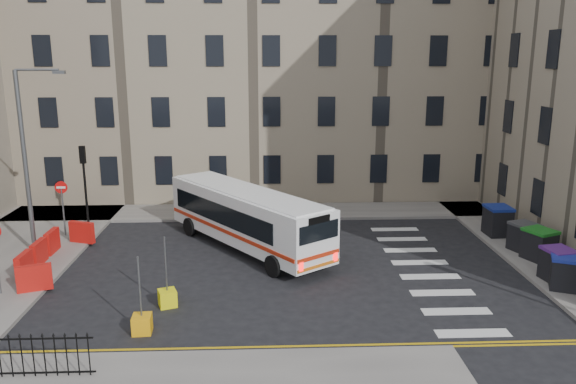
{
  "coord_description": "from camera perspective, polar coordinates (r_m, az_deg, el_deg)",
  "views": [
    {
      "loc": [
        -2.62,
        -22.24,
        8.68
      ],
      "look_at": [
        -1.67,
        1.24,
        3.0
      ],
      "focal_mm": 35.0,
      "sensor_mm": 36.0,
      "label": 1
    }
  ],
  "objects": [
    {
      "name": "ground",
      "position": [
        24.02,
        4.15,
        -7.64
      ],
      "size": [
        120.0,
        120.0,
        0.0
      ],
      "primitive_type": "plane",
      "color": "black",
      "rests_on": "ground"
    },
    {
      "name": "pavement_north",
      "position": [
        32.2,
        -8.26,
        -2.06
      ],
      "size": [
        36.0,
        3.2,
        0.15
      ],
      "primitive_type": "cube",
      "color": "slate",
      "rests_on": "ground"
    },
    {
      "name": "pavement_east",
      "position": [
        29.96,
        20.67,
        -4.01
      ],
      "size": [
        2.4,
        26.0,
        0.15
      ],
      "primitive_type": "cube",
      "color": "slate",
      "rests_on": "ground"
    },
    {
      "name": "pavement_west",
      "position": [
        27.27,
        -27.01,
        -6.35
      ],
      "size": [
        6.0,
        22.0,
        0.15
      ],
      "primitive_type": "cube",
      "color": "slate",
      "rests_on": "ground"
    },
    {
      "name": "terrace_north",
      "position": [
        38.0,
        -9.18,
        13.33
      ],
      "size": [
        38.3,
        10.8,
        17.2
      ],
      "color": "gray",
      "rests_on": "ground"
    },
    {
      "name": "traffic_light_nw",
      "position": [
        30.79,
        -20.01,
        1.88
      ],
      "size": [
        0.28,
        0.22,
        4.1
      ],
      "color": "black",
      "rests_on": "pavement_west"
    },
    {
      "name": "streetlamp",
      "position": [
        26.72,
        -25.16,
        2.94
      ],
      "size": [
        0.5,
        0.22,
        8.14
      ],
      "color": "#595B5E",
      "rests_on": "pavement_west"
    },
    {
      "name": "no_entry_north",
      "position": [
        29.26,
        -21.98,
        -0.46
      ],
      "size": [
        0.6,
        0.08,
        3.0
      ],
      "color": "#595B5E",
      "rests_on": "pavement_west"
    },
    {
      "name": "roadworks_barriers",
      "position": [
        25.82,
        -23.22,
        -5.68
      ],
      "size": [
        1.66,
        6.26,
        1.0
      ],
      "color": "red",
      "rests_on": "pavement_west"
    },
    {
      "name": "bus",
      "position": [
        25.83,
        -4.25,
        -2.43
      ],
      "size": [
        7.72,
        9.38,
        2.72
      ],
      "rotation": [
        0.0,
        0.0,
        0.63
      ],
      "color": "white",
      "rests_on": "ground"
    },
    {
      "name": "wheelie_bin_a",
      "position": [
        23.75,
        26.25,
        -7.28
      ],
      "size": [
        1.38,
        1.45,
        1.27
      ],
      "rotation": [
        0.0,
        0.0,
        -0.42
      ],
      "color": "black",
      "rests_on": "pavement_east"
    },
    {
      "name": "wheelie_bin_b",
      "position": [
        24.38,
        25.75,
        -6.66
      ],
      "size": [
        1.21,
        1.34,
        1.3
      ],
      "rotation": [
        0.0,
        0.0,
        0.17
      ],
      "color": "black",
      "rests_on": "pavement_east"
    },
    {
      "name": "wheelie_bin_c",
      "position": [
        26.52,
        24.15,
        -4.87
      ],
      "size": [
        1.45,
        1.53,
        1.34
      ],
      "rotation": [
        0.0,
        0.0,
        0.4
      ],
      "color": "black",
      "rests_on": "pavement_east"
    },
    {
      "name": "wheelie_bin_d",
      "position": [
        27.42,
        22.85,
        -4.21
      ],
      "size": [
        1.36,
        1.45,
        1.29
      ],
      "rotation": [
        0.0,
        0.0,
        0.36
      ],
      "color": "black",
      "rests_on": "pavement_east"
    },
    {
      "name": "wheelie_bin_e",
      "position": [
        29.35,
        20.52,
        -2.73
      ],
      "size": [
        1.18,
        1.34,
        1.44
      ],
      "rotation": [
        0.0,
        0.0,
        0.03
      ],
      "color": "black",
      "rests_on": "pavement_east"
    },
    {
      "name": "bollard_yellow",
      "position": [
        20.8,
        -12.14,
        -10.5
      ],
      "size": [
        0.77,
        0.77,
        0.6
      ],
      "primitive_type": "cube",
      "rotation": [
        0.0,
        0.0,
        0.35
      ],
      "color": "yellow",
      "rests_on": "ground"
    },
    {
      "name": "bollard_chevron",
      "position": [
        19.14,
        -14.6,
        -12.86
      ],
      "size": [
        0.64,
        0.64,
        0.6
      ],
      "primitive_type": "cube",
      "rotation": [
        0.0,
        0.0,
        0.06
      ],
      "color": "#F0A30E",
      "rests_on": "ground"
    }
  ]
}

